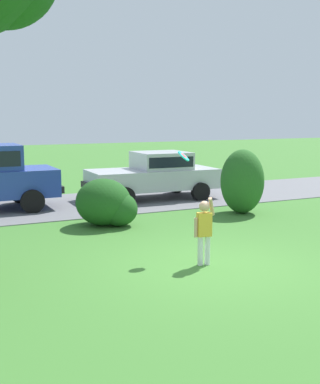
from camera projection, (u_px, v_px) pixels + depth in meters
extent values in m
plane|color=#3D752D|center=(213.00, 265.00, 9.52)|extent=(80.00, 80.00, 0.00)
cube|color=slate|center=(89.00, 204.00, 16.07)|extent=(28.00, 4.40, 0.02)
ellipsoid|color=#1E511C|center=(103.00, 202.00, 12.93)|extent=(1.39, 1.42, 1.19)
ellipsoid|color=#1E511C|center=(119.00, 209.00, 12.85)|extent=(0.95, 0.95, 0.86)
ellipsoid|color=#286023|center=(242.00, 181.00, 14.50)|extent=(1.21, 1.27, 1.81)
cube|color=silver|center=(152.00, 179.00, 16.92)|extent=(4.27, 2.01, 0.64)
cube|color=silver|center=(161.00, 160.00, 16.96)|extent=(1.74, 1.68, 0.56)
cube|color=black|center=(161.00, 160.00, 16.96)|extent=(1.61, 1.70, 0.34)
cylinder|color=black|center=(125.00, 197.00, 15.61)|extent=(0.61, 0.24, 0.60)
cylinder|color=black|center=(106.00, 189.00, 17.31)|extent=(0.61, 0.24, 0.60)
cylinder|color=black|center=(201.00, 192.00, 16.65)|extent=(0.61, 0.24, 0.60)
cylinder|color=black|center=(176.00, 185.00, 18.35)|extent=(0.61, 0.24, 0.60)
cube|color=black|center=(90.00, 187.00, 16.09)|extent=(0.19, 1.75, 0.20)
cube|color=black|center=(209.00, 180.00, 17.80)|extent=(0.19, 1.75, 0.20)
cylinder|color=black|center=(32.00, 201.00, 14.53)|extent=(0.68, 0.23, 0.68)
cylinder|color=black|center=(20.00, 192.00, 16.21)|extent=(0.68, 0.23, 0.68)
cube|color=black|center=(55.00, 186.00, 15.71)|extent=(0.15, 1.75, 0.20)
cylinder|color=white|center=(200.00, 251.00, 9.51)|extent=(0.10, 0.10, 0.55)
cylinder|color=white|center=(207.00, 250.00, 9.55)|extent=(0.10, 0.10, 0.55)
cube|color=gold|center=(204.00, 224.00, 9.46)|extent=(0.28, 0.20, 0.44)
sphere|color=tan|center=(204.00, 206.00, 9.41)|extent=(0.20, 0.20, 0.20)
cylinder|color=tan|center=(212.00, 206.00, 9.50)|extent=(0.22, 0.22, 0.39)
cylinder|color=tan|center=(196.00, 228.00, 9.42)|extent=(0.07, 0.07, 0.36)
cylinder|color=#1EB7B2|center=(184.00, 156.00, 10.12)|extent=(0.31, 0.26, 0.28)
cylinder|color=red|center=(184.00, 156.00, 10.12)|extent=(0.18, 0.15, 0.16)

